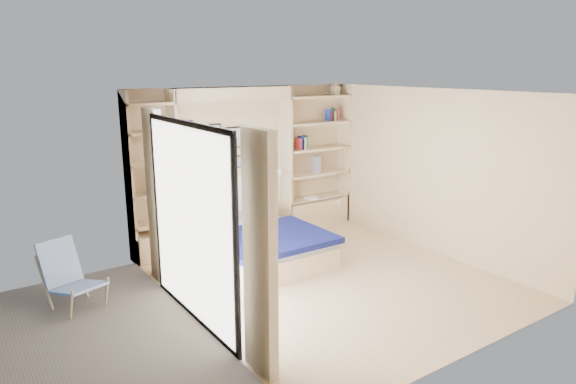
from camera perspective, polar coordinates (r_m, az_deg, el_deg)
ground at (r=7.08m, az=4.62°, el=-9.63°), size 4.50×4.50×0.00m
room_shell at (r=7.73m, az=-4.57°, el=0.81°), size 4.50×4.50×4.50m
bed at (r=7.60m, az=-3.29°, el=-5.78°), size 1.61×2.12×1.07m
photo_gallery at (r=8.21m, az=-7.50°, el=5.24°), size 1.48×0.02×0.82m
reading_lamps at (r=8.18m, az=-5.73°, el=1.67°), size 1.92×0.12×0.15m
shelf_decor at (r=8.88m, az=1.97°, el=6.53°), size 3.55×0.23×2.03m
deck at (r=5.78m, az=-25.79°, el=-16.80°), size 3.20×4.00×0.05m
deck_chair at (r=6.71m, az=-23.11°, el=-8.56°), size 0.70×0.91×0.81m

